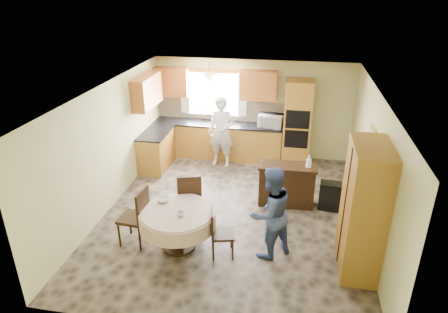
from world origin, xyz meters
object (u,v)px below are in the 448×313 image
(person_sink, at_px, (221,132))
(oven_tower, at_px, (297,123))
(chair_left, at_px, (137,214))
(chair_back, at_px, (190,197))
(dining_table, at_px, (178,219))
(chair_right, at_px, (218,231))
(person_dining, at_px, (270,213))
(cupboard, at_px, (363,210))
(sideboard, at_px, (286,186))

(person_sink, bearing_deg, oven_tower, 19.83)
(chair_left, bearing_deg, chair_back, 140.52)
(dining_table, xyz_separation_m, chair_left, (-0.72, 0.00, 0.01))
(chair_right, bearing_deg, chair_left, 73.10)
(chair_right, xyz_separation_m, person_dining, (0.83, 0.18, 0.33))
(cupboard, height_order, person_sink, cupboard)
(dining_table, bearing_deg, person_dining, 3.87)
(dining_table, height_order, person_sink, person_sink)
(chair_back, bearing_deg, cupboard, 148.95)
(chair_left, xyz_separation_m, person_dining, (2.27, 0.10, 0.22))
(chair_left, height_order, chair_back, chair_back)
(oven_tower, xyz_separation_m, sideboard, (-0.14, -2.11, -0.65))
(sideboard, relative_size, person_dining, 0.72)
(chair_back, distance_m, person_dining, 1.68)
(sideboard, distance_m, dining_table, 2.54)
(person_dining, bearing_deg, sideboard, -139.24)
(dining_table, height_order, person_dining, person_dining)
(oven_tower, relative_size, chair_back, 1.98)
(dining_table, bearing_deg, cupboard, 1.10)
(sideboard, distance_m, person_sink, 2.38)
(cupboard, bearing_deg, chair_back, 167.01)
(cupboard, bearing_deg, chair_left, -179.15)
(chair_left, relative_size, chair_right, 1.22)
(sideboard, bearing_deg, chair_right, -120.41)
(cupboard, bearing_deg, sideboard, 124.24)
(cupboard, relative_size, dining_table, 1.64)
(person_sink, xyz_separation_m, person_dining, (1.46, -3.36, -0.07))
(sideboard, relative_size, person_sink, 0.67)
(sideboard, relative_size, cupboard, 0.55)
(chair_back, bearing_deg, dining_table, 71.16)
(cupboard, xyz_separation_m, person_dining, (-1.42, 0.05, -0.26))
(person_sink, bearing_deg, chair_right, -74.97)
(sideboard, bearing_deg, person_dining, -98.69)
(cupboard, distance_m, chair_left, 3.72)
(oven_tower, distance_m, chair_right, 4.22)
(sideboard, bearing_deg, chair_left, -145.24)
(dining_table, bearing_deg, oven_tower, 64.30)
(chair_left, bearing_deg, cupboard, 96.11)
(dining_table, distance_m, chair_back, 0.74)
(sideboard, height_order, chair_back, chair_back)
(cupboard, height_order, chair_right, cupboard)
(sideboard, height_order, chair_left, chair_left)
(chair_right, height_order, person_sink, person_sink)
(cupboard, relative_size, chair_right, 2.45)
(sideboard, height_order, chair_right, chair_right)
(oven_tower, bearing_deg, chair_back, -120.51)
(sideboard, xyz_separation_m, cupboard, (1.21, -1.77, 0.65))
(chair_left, bearing_deg, person_sink, 172.06)
(oven_tower, xyz_separation_m, chair_right, (-1.18, -4.01, -0.58))
(oven_tower, xyz_separation_m, cupboard, (1.07, -3.88, 0.00))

